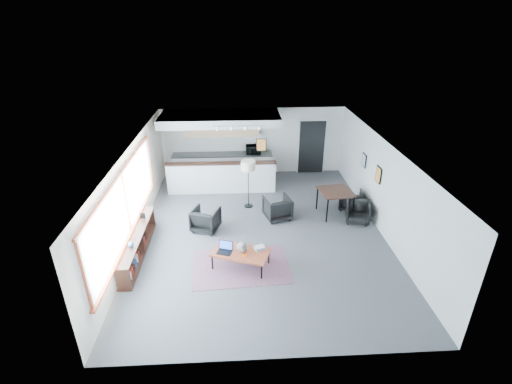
{
  "coord_description": "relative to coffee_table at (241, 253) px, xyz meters",
  "views": [
    {
      "loc": [
        -0.66,
        -9.32,
        5.78
      ],
      "look_at": [
        -0.11,
        0.4,
        1.08
      ],
      "focal_mm": 26.0,
      "sensor_mm": 36.0,
      "label": 1
    }
  ],
  "objects": [
    {
      "name": "doorway",
      "position": [
        2.91,
        6.09,
        0.66
      ],
      "size": [
        1.1,
        0.12,
        2.15
      ],
      "color": "black",
      "rests_on": "room"
    },
    {
      "name": "laptop",
      "position": [
        -0.38,
        0.04,
        0.11
      ],
      "size": [
        0.43,
        0.38,
        0.25
      ],
      "rotation": [
        0.0,
        0.0,
        -0.31
      ],
      "color": "black",
      "rests_on": "coffee_table"
    },
    {
      "name": "console",
      "position": [
        -2.69,
        0.62,
        -0.09
      ],
      "size": [
        0.35,
        3.0,
        0.8
      ],
      "color": "#311911",
      "rests_on": "floor"
    },
    {
      "name": "coffee_table",
      "position": [
        0.0,
        0.0,
        0.0
      ],
      "size": [
        1.56,
        1.18,
        0.45
      ],
      "rotation": [
        0.0,
        0.0,
        -0.35
      ],
      "color": "maroon",
      "rests_on": "floor"
    },
    {
      "name": "dining_chair_near",
      "position": [
        3.61,
        2.06,
        -0.11
      ],
      "size": [
        0.71,
        0.68,
        0.61
      ],
      "primitive_type": "imported",
      "rotation": [
        0.0,
        0.0,
        -0.26
      ],
      "color": "black",
      "rests_on": "floor"
    },
    {
      "name": "dining_table",
      "position": [
        3.02,
        2.57,
        0.32
      ],
      "size": [
        1.1,
        1.1,
        0.81
      ],
      "rotation": [
        0.0,
        0.0,
        0.16
      ],
      "color": "#311911",
      "rests_on": "floor"
    },
    {
      "name": "coaster",
      "position": [
        0.08,
        -0.17,
        0.04
      ],
      "size": [
        0.13,
        0.13,
        0.01
      ],
      "rotation": [
        0.0,
        0.0,
        0.22
      ],
      "color": "#E5590C",
      "rests_on": "coffee_table"
    },
    {
      "name": "window",
      "position": [
        -2.85,
        0.77,
        1.04
      ],
      "size": [
        0.1,
        5.95,
        1.66
      ],
      "color": "#8CBFFF",
      "rests_on": "room"
    },
    {
      "name": "floor_lamp",
      "position": [
        0.31,
        3.24,
        0.98
      ],
      "size": [
        0.55,
        0.55,
        1.61
      ],
      "rotation": [
        0.0,
        0.0,
        0.22
      ],
      "color": "black",
      "rests_on": "floor"
    },
    {
      "name": "kilim_rug",
      "position": [
        0.0,
        0.0,
        -0.41
      ],
      "size": [
        2.52,
        1.8,
        0.01
      ],
      "rotation": [
        0.0,
        0.0,
        0.06
      ],
      "color": "#593643",
      "rests_on": "floor"
    },
    {
      "name": "room",
      "position": [
        0.61,
        1.67,
        0.88
      ],
      "size": [
        7.02,
        9.02,
        2.62
      ],
      "color": "#464648",
      "rests_on": "ground"
    },
    {
      "name": "book_stack",
      "position": [
        0.48,
        0.09,
        0.07
      ],
      "size": [
        0.33,
        0.29,
        0.08
      ],
      "rotation": [
        0.0,
        0.0,
        0.31
      ],
      "color": "silver",
      "rests_on": "coffee_table"
    },
    {
      "name": "microwave",
      "position": [
        0.61,
        5.82,
        0.7
      ],
      "size": [
        0.57,
        0.32,
        0.38
      ],
      "primitive_type": "imported",
      "rotation": [
        0.0,
        0.0,
        0.01
      ],
      "color": "black",
      "rests_on": "kitchenette"
    },
    {
      "name": "armchair_left",
      "position": [
        -0.99,
        1.85,
        -0.04
      ],
      "size": [
        0.91,
        0.89,
        0.75
      ],
      "primitive_type": "imported",
      "rotation": [
        0.0,
        0.0,
        2.8
      ],
      "color": "black",
      "rests_on": "floor"
    },
    {
      "name": "wall_art_lower",
      "position": [
        4.08,
        2.07,
        1.13
      ],
      "size": [
        0.03,
        0.38,
        0.48
      ],
      "color": "black",
      "rests_on": "room"
    },
    {
      "name": "wall_art_upper",
      "position": [
        4.08,
        3.37,
        1.08
      ],
      "size": [
        0.03,
        0.34,
        0.44
      ],
      "color": "black",
      "rests_on": "room"
    },
    {
      "name": "dining_chair_far",
      "position": [
        3.61,
        2.91,
        -0.12
      ],
      "size": [
        0.72,
        0.69,
        0.6
      ],
      "primitive_type": "imported",
      "rotation": [
        0.0,
        0.0,
        2.85
      ],
      "color": "black",
      "rests_on": "floor"
    },
    {
      "name": "kitchenette",
      "position": [
        -0.59,
        5.38,
        0.96
      ],
      "size": [
        4.2,
        1.96,
        2.6
      ],
      "color": "white",
      "rests_on": "floor"
    },
    {
      "name": "track_light",
      "position": [
        0.02,
        3.87,
        2.11
      ],
      "size": [
        1.6,
        0.07,
        0.15
      ],
      "color": "silver",
      "rests_on": "room"
    },
    {
      "name": "armchair_right",
      "position": [
        1.18,
        2.41,
        -0.03
      ],
      "size": [
        0.92,
        0.88,
        0.78
      ],
      "primitive_type": "imported",
      "rotation": [
        0.0,
        0.0,
        3.41
      ],
      "color": "black",
      "rests_on": "floor"
    },
    {
      "name": "ceramic_pot",
      "position": [
        0.04,
        -0.01,
        0.17
      ],
      "size": [
        0.27,
        0.27,
        0.27
      ],
      "rotation": [
        0.0,
        0.0,
        0.33
      ],
      "color": "gray",
      "rests_on": "coffee_table"
    }
  ]
}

